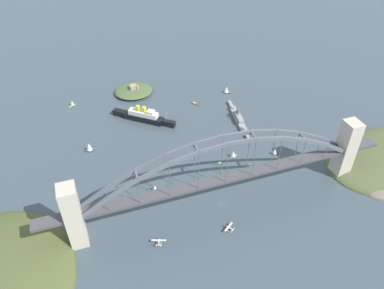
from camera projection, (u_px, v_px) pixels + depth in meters
The scene contains 17 objects.
ground_plane at pixel (221, 204), 332.83m from camera, with size 1400.00×1400.00×0.00m, color #3D4C56.
harbor_arch_bridge at pixel (223, 177), 312.95m from camera, with size 305.42×15.47×72.46m.
ocean_liner at pixel (143, 116), 430.68m from camera, with size 63.29×54.24×18.51m.
naval_cruiser at pixel (238, 118), 432.41m from camera, with size 14.46×78.16×17.39m.
fort_island_mid_harbor at pixel (134, 91), 480.50m from camera, with size 47.39×44.32×11.99m.
seaplane_taxiing_near_bridge at pixel (229, 228), 308.72m from camera, with size 9.95×8.93×4.98m.
seaplane_second_in_formation at pixel (159, 242), 298.05m from camera, with size 11.82×8.34×4.73m.
small_boat_0 at pixel (226, 90), 480.53m from camera, with size 9.57×9.25×9.72m.
small_boat_1 at pixel (233, 154), 380.43m from camera, with size 8.38×5.82×8.98m.
small_boat_2 at pixel (195, 103), 461.85m from camera, with size 8.44×11.02×1.80m.
small_boat_3 at pixel (251, 166), 371.36m from camera, with size 4.06×6.90×2.03m.
small_boat_4 at pixel (72, 103), 456.53m from camera, with size 8.14×6.29×8.27m.
small_boat_5 at pixel (219, 163), 374.05m from camera, with size 8.11×4.50×2.17m.
small_boat_6 at pixel (155, 188), 343.11m from camera, with size 6.53×5.62×7.68m.
small_boat_7 at pixel (275, 151), 383.79m from camera, with size 7.44×5.04×8.47m.
small_boat_8 at pixel (89, 147), 387.77m from camera, with size 10.68×7.24×11.22m.
small_boat_9 at pixel (102, 193), 342.10m from camera, with size 7.76×5.52×2.02m.
Camera 1 is at (-100.36, -207.41, 247.18)m, focal length 35.31 mm.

